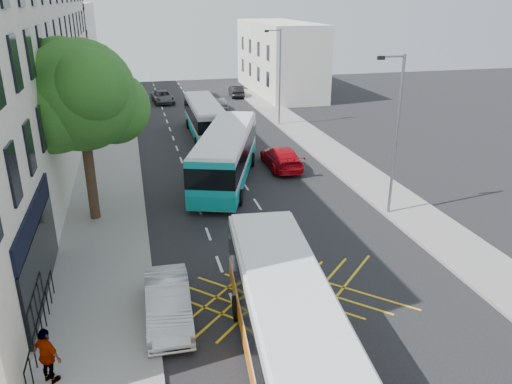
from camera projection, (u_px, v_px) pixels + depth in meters
pavement_left at (96, 219)px, 25.41m from camera, size 5.00×70.00×0.15m
pavement_right at (382, 191)px, 29.04m from camera, size 3.00×70.00×0.15m
terrace_far at (58, 48)px, 58.49m from camera, size 8.00×20.00×10.00m
building_right at (279, 58)px, 58.21m from camera, size 6.00×18.00×8.00m
street_tree at (80, 97)px, 23.11m from camera, size 6.30×5.70×8.80m
lamp_near at (395, 128)px, 24.38m from camera, size 1.45×0.15×8.00m
lamp_far at (279, 72)px, 42.44m from camera, size 1.45×0.15×8.00m
railings at (41, 324)px, 16.14m from camera, size 0.08×5.60×1.14m
bus_near at (289, 329)px, 14.54m from camera, size 3.51×10.87×3.00m
bus_mid at (226, 155)px, 30.21m from camera, size 6.18×11.50×3.17m
bus_far at (205, 118)px, 40.37m from camera, size 2.62×10.03×2.81m
parked_car_silver at (168, 303)px, 17.30m from camera, size 1.66×4.38×1.43m
red_hatchback at (281, 157)px, 32.97m from camera, size 2.11×4.97×1.43m
distant_car_grey at (163, 97)px, 53.33m from camera, size 2.49×4.72×1.27m
distant_car_silver at (220, 103)px, 50.55m from camera, size 1.45×3.49×1.18m
distant_car_dark at (236, 91)px, 56.73m from camera, size 1.63×4.00×1.29m
pedestrian_far at (47, 356)px, 14.23m from camera, size 1.08×1.02×1.79m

